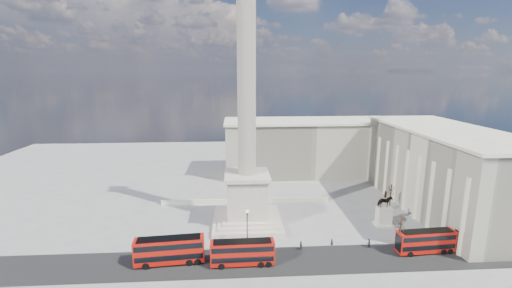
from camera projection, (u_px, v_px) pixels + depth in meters
The scene contains 18 objects.
ground at pixel (248, 234), 66.54m from camera, with size 180.00×180.00×0.00m, color gray.
asphalt_road at pixel (281, 261), 57.09m from camera, with size 120.00×9.00×0.01m, color black.
nelsons_column at pixel (247, 163), 68.73m from camera, with size 14.00×14.00×49.85m.
balustrade_wall at pixel (246, 201), 82.05m from camera, with size 40.00×0.60×1.10m, color beige.
building_east at pixel (445, 170), 77.11m from camera, with size 19.00×46.00×18.60m.
building_northeast at pixel (308, 147), 105.08m from camera, with size 51.00×17.00×16.60m.
red_bus_a at pixel (170, 250), 55.88m from camera, with size 11.40×3.57×4.55m.
red_bus_b at pixel (243, 252), 55.55m from camera, with size 10.40×2.64×4.20m.
red_bus_c at pixel (426, 241), 59.34m from camera, with size 10.22×3.00×4.09m.
red_bus_d at pixel (489, 240), 59.38m from camera, with size 11.14×2.85×4.50m.
victorian_lamp at pixel (247, 225), 60.60m from camera, with size 0.62×0.62×7.22m.
equestrian_statue at pixel (384, 214), 69.80m from camera, with size 3.55×2.66×7.50m.
bare_tree_near at pixel (401, 223), 58.11m from camera, with size 1.68×1.68×7.36m.
bare_tree_mid at pixel (391, 189), 76.89m from camera, with size 1.70×1.70×6.46m.
bare_tree_far at pixel (425, 186), 74.63m from camera, with size 2.01×2.01×8.19m.
pedestrian_walking at pixel (332, 243), 61.58m from camera, with size 0.56×0.37×1.54m, color black.
pedestrian_standing at pixel (369, 243), 61.33m from camera, with size 0.80×0.62×1.64m, color black.
pedestrian_crossing at pixel (301, 245), 60.58m from camera, with size 0.95×0.40×1.63m, color black.
Camera 1 is at (-2.34, -61.40, 31.02)m, focal length 24.00 mm.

